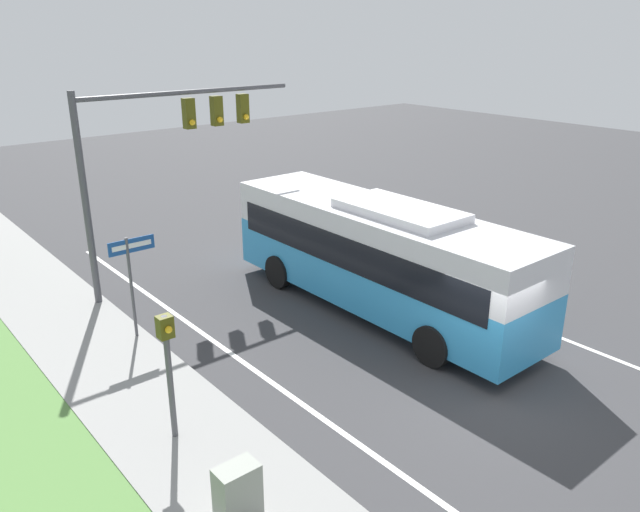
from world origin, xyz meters
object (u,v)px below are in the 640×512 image
object	(u,v)px
signal_gantry	(163,141)
street_sign	(132,271)
utility_cabinet	(238,492)
bus	(378,251)
pedestrian_signal	(168,357)

from	to	relation	value
signal_gantry	street_sign	distance (m)	4.57
street_sign	utility_cabinet	distance (m)	7.46
utility_cabinet	bus	bearing A→B (deg)	30.61
pedestrian_signal	utility_cabinet	distance (m)	2.96
pedestrian_signal	utility_cabinet	size ratio (longest dim) A/B	2.77
bus	signal_gantry	distance (m)	7.11
signal_gantry	pedestrian_signal	world-z (taller)	signal_gantry
bus	signal_gantry	bearing A→B (deg)	123.72
signal_gantry	utility_cabinet	size ratio (longest dim) A/B	7.15
bus	signal_gantry	world-z (taller)	signal_gantry
street_sign	signal_gantry	bearing A→B (deg)	47.95
signal_gantry	utility_cabinet	bearing A→B (deg)	-111.82
bus	pedestrian_signal	distance (m)	7.63
bus	signal_gantry	size ratio (longest dim) A/B	1.44
signal_gantry	utility_cabinet	world-z (taller)	signal_gantry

